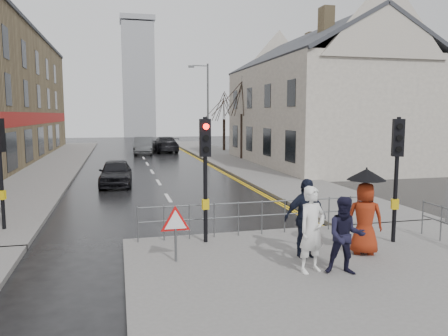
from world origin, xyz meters
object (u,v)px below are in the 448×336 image
pedestrian_b (346,236)px  car_mid (144,146)px  pedestrian_d (305,218)px  car_parked (116,173)px  pedestrian_with_umbrella (365,209)px  pedestrian_a (312,230)px

pedestrian_b → car_mid: (-2.44, 32.03, -0.21)m
pedestrian_d → car_mid: 30.78m
pedestrian_d → car_parked: pedestrian_d is taller
pedestrian_b → car_parked: 15.16m
pedestrian_b → pedestrian_with_umbrella: pedestrian_with_umbrella is taller
pedestrian_with_umbrella → pedestrian_d: 1.54m
pedestrian_b → car_mid: size_ratio=0.36×
pedestrian_b → pedestrian_d: bearing=124.7°
pedestrian_with_umbrella → car_parked: size_ratio=0.55×
pedestrian_b → pedestrian_with_umbrella: 1.66m
pedestrian_b → car_mid: bearing=114.1°
car_parked → pedestrian_a: bearing=-70.8°
pedestrian_with_umbrella → pedestrian_d: pedestrian_with_umbrella is taller
car_parked → pedestrian_d: bearing=-68.4°
pedestrian_a → pedestrian_b: (0.65, -0.29, -0.10)m
car_mid → pedestrian_with_umbrella: bearing=-78.1°
pedestrian_b → pedestrian_d: 1.37m
pedestrian_b → pedestrian_with_umbrella: (1.16, 1.14, 0.29)m
pedestrian_b → pedestrian_with_umbrella: size_ratio=0.80×
pedestrian_a → pedestrian_b: size_ratio=1.12×
pedestrian_d → car_mid: bearing=87.2°
pedestrian_a → pedestrian_b: bearing=-42.6°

